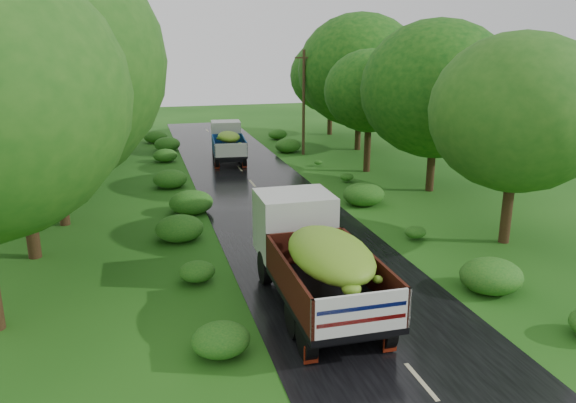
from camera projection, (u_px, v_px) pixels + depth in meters
name	position (u px, v px, depth m)	size (l,w,h in m)	color
ground	(421.00, 382.00, 13.49)	(120.00, 120.00, 0.00)	#16480F
road	(347.00, 294.00, 18.12)	(6.50, 80.00, 0.02)	black
road_lines	(336.00, 281.00, 19.04)	(0.12, 69.60, 0.00)	#BFB78C
truck_near	(313.00, 253.00, 17.03)	(2.58, 7.13, 2.99)	black
truck_far	(228.00, 140.00, 37.82)	(2.57, 5.94, 2.43)	black
utility_pole	(304.00, 102.00, 39.09)	(1.22, 0.55, 7.26)	#382616
trees_left	(41.00, 64.00, 27.05)	(7.61, 33.39, 9.92)	black
trees_right	(386.00, 83.00, 34.74)	(5.96, 30.98, 7.69)	black
shrubs	(278.00, 207.00, 26.37)	(11.90, 44.00, 0.70)	#155C18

